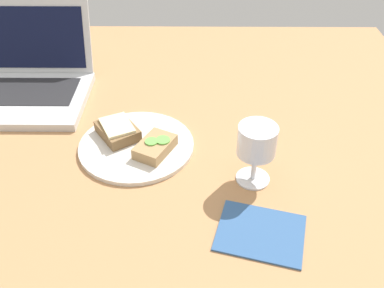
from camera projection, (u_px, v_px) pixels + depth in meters
The scene contains 7 objects.
wooden_table at pixel (160, 160), 93.81cm from camera, with size 140.00×140.00×3.00cm, color #B27F51.
plate at pixel (137, 146), 94.70cm from camera, with size 25.40×25.40×1.01cm, color silver.
sandwich_with_cucumber at pixel (155, 147), 91.22cm from camera, with size 9.60×10.98×2.89cm.
sandwich_with_cheese at pixel (118, 130), 95.81cm from camera, with size 11.37×11.97×3.18cm.
wine_glass at pixel (257, 144), 81.21cm from camera, with size 7.60×7.60×12.94cm.
laptop at pixel (22, 83), 110.31cm from camera, with size 33.98×30.79×20.46cm.
napkin at pixel (261, 233), 75.57cm from camera, with size 15.13×12.11×0.40cm, color #33598C.
Camera 1 is at (7.61, -71.59, 62.15)cm, focal length 40.00 mm.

